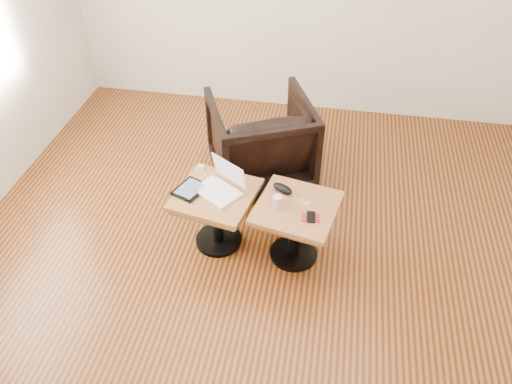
% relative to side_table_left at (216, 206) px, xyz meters
% --- Properties ---
extents(room_shell, '(4.52, 4.52, 2.71)m').
position_rel_side_table_left_xyz_m(room_shell, '(0.35, -0.15, 0.99)').
color(room_shell, '#461B0B').
rests_on(room_shell, ground).
extents(side_table_left, '(0.62, 0.62, 0.48)m').
position_rel_side_table_left_xyz_m(side_table_left, '(0.00, 0.00, 0.00)').
color(side_table_left, black).
rests_on(side_table_left, ground).
extents(side_table_right, '(0.63, 0.63, 0.48)m').
position_rel_side_table_left_xyz_m(side_table_right, '(0.58, -0.04, 0.00)').
color(side_table_right, black).
rests_on(side_table_right, ground).
extents(laptop, '(0.39, 0.38, 0.22)m').
position_rel_side_table_left_xyz_m(laptop, '(0.03, 0.04, 0.16)').
color(laptop, white).
rests_on(laptop, side_table_left).
extents(tablet, '(0.25, 0.28, 0.02)m').
position_rel_side_table_left_xyz_m(tablet, '(-0.18, -0.01, 0.13)').
color(tablet, black).
rests_on(tablet, side_table_left).
extents(charging_adapter, '(0.04, 0.04, 0.02)m').
position_rel_side_table_left_xyz_m(charging_adapter, '(-0.17, 0.25, 0.13)').
color(charging_adapter, white).
rests_on(charging_adapter, side_table_left).
extents(glasses_case, '(0.17, 0.14, 0.05)m').
position_rel_side_table_left_xyz_m(glasses_case, '(0.46, 0.10, 0.15)').
color(glasses_case, black).
rests_on(glasses_case, side_table_right).
extents(striped_cup, '(0.08, 0.08, 0.09)m').
position_rel_side_table_left_xyz_m(striped_cup, '(0.45, -0.06, 0.16)').
color(striped_cup, pink).
rests_on(striped_cup, side_table_right).
extents(earbuds_tangle, '(0.08, 0.05, 0.01)m').
position_rel_side_table_left_xyz_m(earbuds_tangle, '(0.63, 0.00, 0.13)').
color(earbuds_tangle, white).
rests_on(earbuds_tangle, side_table_right).
extents(phone_on_sleeve, '(0.12, 0.11, 0.01)m').
position_rel_side_table_left_xyz_m(phone_on_sleeve, '(0.68, -0.14, 0.13)').
color(phone_on_sleeve, '#A71013').
rests_on(phone_on_sleeve, side_table_right).
extents(armchair, '(1.06, 1.07, 0.74)m').
position_rel_side_table_left_xyz_m(armchair, '(0.17, 0.85, 0.01)').
color(armchair, black).
rests_on(armchair, ground).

